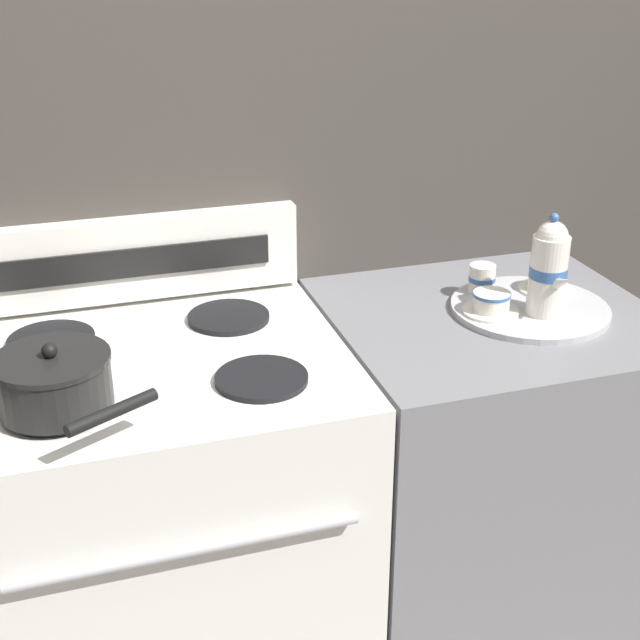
% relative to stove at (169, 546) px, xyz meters
% --- Properties ---
extents(wall_back, '(6.00, 0.05, 2.20)m').
position_rel_stove_xyz_m(wall_back, '(0.37, 0.35, 0.63)').
color(wall_back, '#423D38').
rests_on(wall_back, ground).
extents(stove, '(0.79, 0.69, 0.94)m').
position_rel_stove_xyz_m(stove, '(0.00, 0.00, 0.00)').
color(stove, silver).
rests_on(stove, ground).
extents(control_panel, '(0.77, 0.05, 0.19)m').
position_rel_stove_xyz_m(control_panel, '(0.00, 0.31, 0.57)').
color(control_panel, silver).
rests_on(control_panel, stove).
extents(side_counter, '(0.72, 0.66, 0.93)m').
position_rel_stove_xyz_m(side_counter, '(0.76, 0.00, -0.00)').
color(side_counter, slate).
rests_on(side_counter, ground).
extents(saucepan, '(0.27, 0.32, 0.12)m').
position_rel_stove_xyz_m(saucepan, '(-0.19, -0.15, 0.53)').
color(saucepan, black).
rests_on(saucepan, stove).
extents(serving_tray, '(0.35, 0.35, 0.01)m').
position_rel_stove_xyz_m(serving_tray, '(0.85, -0.01, 0.47)').
color(serving_tray, '#B2B2B7').
rests_on(serving_tray, side_counter).
extents(teapot, '(0.08, 0.13, 0.23)m').
position_rel_stove_xyz_m(teapot, '(0.85, -0.06, 0.59)').
color(teapot, white).
rests_on(teapot, serving_tray).
extents(teacup_left, '(0.13, 0.13, 0.05)m').
position_rel_stove_xyz_m(teacup_left, '(0.92, 0.06, 0.50)').
color(teacup_left, white).
rests_on(teacup_left, serving_tray).
extents(teacup_right, '(0.13, 0.13, 0.05)m').
position_rel_stove_xyz_m(teacup_right, '(0.74, -0.02, 0.50)').
color(teacup_right, white).
rests_on(teacup_right, serving_tray).
extents(creamer_jug, '(0.06, 0.06, 0.07)m').
position_rel_stove_xyz_m(creamer_jug, '(0.78, 0.09, 0.51)').
color(creamer_jug, white).
rests_on(creamer_jug, serving_tray).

